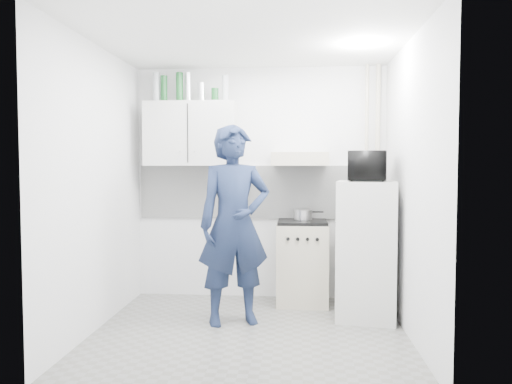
{
  "coord_description": "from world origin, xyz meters",
  "views": [
    {
      "loc": [
        0.42,
        -4.39,
        1.5
      ],
      "look_at": [
        0.03,
        0.3,
        1.25
      ],
      "focal_mm": 35.0,
      "sensor_mm": 36.0,
      "label": 1
    }
  ],
  "objects": [
    {
      "name": "floor",
      "position": [
        0.0,
        0.0,
        0.0
      ],
      "size": [
        2.8,
        2.8,
        0.0
      ],
      "primitive_type": "plane",
      "color": "slate",
      "rests_on": "ground"
    },
    {
      "name": "ceiling",
      "position": [
        0.0,
        0.0,
        2.6
      ],
      "size": [
        2.8,
        2.8,
        0.0
      ],
      "primitive_type": "plane",
      "color": "white",
      "rests_on": "wall_back"
    },
    {
      "name": "wall_back",
      "position": [
        0.0,
        1.25,
        1.3
      ],
      "size": [
        2.8,
        0.0,
        2.8
      ],
      "primitive_type": "plane",
      "rotation": [
        1.57,
        0.0,
        0.0
      ],
      "color": "white",
      "rests_on": "floor"
    },
    {
      "name": "wall_left",
      "position": [
        -1.4,
        0.0,
        1.3
      ],
      "size": [
        0.0,
        2.6,
        2.6
      ],
      "primitive_type": "plane",
      "rotation": [
        1.57,
        0.0,
        1.57
      ],
      "color": "white",
      "rests_on": "floor"
    },
    {
      "name": "wall_right",
      "position": [
        1.4,
        0.0,
        1.3
      ],
      "size": [
        0.0,
        2.6,
        2.6
      ],
      "primitive_type": "plane",
      "rotation": [
        1.57,
        0.0,
        -1.57
      ],
      "color": "white",
      "rests_on": "floor"
    },
    {
      "name": "person",
      "position": [
        -0.17,
        0.26,
        0.94
      ],
      "size": [
        0.8,
        0.66,
        1.89
      ],
      "primitive_type": "imported",
      "rotation": [
        0.0,
        0.0,
        0.35
      ],
      "color": "#18233E",
      "rests_on": "floor"
    },
    {
      "name": "stove",
      "position": [
        0.48,
        1.0,
        0.44
      ],
      "size": [
        0.55,
        0.55,
        0.87
      ],
      "primitive_type": "cube",
      "color": "beige",
      "rests_on": "floor"
    },
    {
      "name": "fridge",
      "position": [
        1.1,
        0.51,
        0.67
      ],
      "size": [
        0.64,
        0.64,
        1.35
      ],
      "primitive_type": "cube",
      "rotation": [
        0.0,
        0.0,
        -0.15
      ],
      "color": "silver",
      "rests_on": "floor"
    },
    {
      "name": "stove_top",
      "position": [
        0.48,
        1.0,
        0.89
      ],
      "size": [
        0.52,
        0.52,
        0.03
      ],
      "primitive_type": "cube",
      "color": "black",
      "rests_on": "stove"
    },
    {
      "name": "saucepan",
      "position": [
        0.49,
        1.07,
        0.96
      ],
      "size": [
        0.2,
        0.2,
        0.11
      ],
      "primitive_type": "cylinder",
      "color": "silver",
      "rests_on": "stove_top"
    },
    {
      "name": "microwave",
      "position": [
        1.1,
        0.51,
        1.49
      ],
      "size": [
        0.57,
        0.42,
        0.29
      ],
      "primitive_type": "imported",
      "rotation": [
        0.0,
        0.0,
        1.43
      ],
      "color": "black",
      "rests_on": "fridge"
    },
    {
      "name": "bottle_a",
      "position": [
        -1.14,
        1.07,
        2.36
      ],
      "size": [
        0.08,
        0.08,
        0.33
      ],
      "primitive_type": "cylinder",
      "color": "#B2B7BC",
      "rests_on": "upper_cabinet"
    },
    {
      "name": "bottle_b",
      "position": [
        -1.05,
        1.07,
        2.35
      ],
      "size": [
        0.08,
        0.08,
        0.29
      ],
      "primitive_type": "cylinder",
      "color": "#144C1E",
      "rests_on": "upper_cabinet"
    },
    {
      "name": "bottle_c",
      "position": [
        -0.88,
        1.07,
        2.36
      ],
      "size": [
        0.08,
        0.08,
        0.33
      ],
      "primitive_type": "cylinder",
      "color": "#144C1E",
      "rests_on": "upper_cabinet"
    },
    {
      "name": "bottle_d",
      "position": [
        -0.78,
        1.07,
        2.36
      ],
      "size": [
        0.07,
        0.07,
        0.33
      ],
      "primitive_type": "cylinder",
      "color": "silver",
      "rests_on": "upper_cabinet"
    },
    {
      "name": "canister_a",
      "position": [
        -0.63,
        1.07,
        2.3
      ],
      "size": [
        0.08,
        0.08,
        0.21
      ],
      "primitive_type": "cylinder",
      "color": "silver",
      "rests_on": "upper_cabinet"
    },
    {
      "name": "canister_b",
      "position": [
        -0.48,
        1.07,
        2.28
      ],
      "size": [
        0.08,
        0.08,
        0.15
      ],
      "primitive_type": "cylinder",
      "color": "#144C1E",
      "rests_on": "upper_cabinet"
    },
    {
      "name": "bottle_e",
      "position": [
        -0.37,
        1.07,
        2.34
      ],
      "size": [
        0.07,
        0.07,
        0.29
      ],
      "primitive_type": "cylinder",
      "color": "#B2B7BC",
      "rests_on": "upper_cabinet"
    },
    {
      "name": "upper_cabinet",
      "position": [
        -0.75,
        1.07,
        1.85
      ],
      "size": [
        1.0,
        0.35,
        0.7
      ],
      "primitive_type": "cube",
      "color": "silver",
      "rests_on": "wall_back"
    },
    {
      "name": "range_hood",
      "position": [
        0.45,
        1.0,
        1.57
      ],
      "size": [
        0.6,
        0.5,
        0.14
      ],
      "primitive_type": "cube",
      "color": "beige",
      "rests_on": "wall_back"
    },
    {
      "name": "backsplash",
      "position": [
        0.0,
        1.24,
        1.2
      ],
      "size": [
        2.74,
        0.03,
        0.6
      ],
      "primitive_type": "cube",
      "color": "white",
      "rests_on": "wall_back"
    },
    {
      "name": "pipe_a",
      "position": [
        1.3,
        1.17,
        1.3
      ],
      "size": [
        0.05,
        0.05,
        2.6
      ],
      "primitive_type": "cylinder",
      "color": "beige",
      "rests_on": "floor"
    },
    {
      "name": "pipe_b",
      "position": [
        1.18,
        1.17,
        1.3
      ],
      "size": [
        0.04,
        0.04,
        2.6
      ],
      "primitive_type": "cylinder",
      "color": "beige",
      "rests_on": "floor"
    },
    {
      "name": "ceiling_spot_fixture",
      "position": [
        1.0,
        0.2,
        2.57
      ],
      "size": [
        0.1,
        0.1,
        0.02
      ],
      "primitive_type": "cylinder",
      "color": "white",
      "rests_on": "ceiling"
    }
  ]
}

